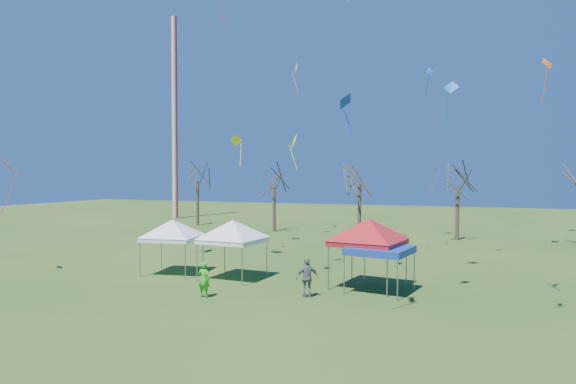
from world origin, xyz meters
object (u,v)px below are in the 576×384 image
Objects in this scene: tree_0 at (197,165)px; tent_white_mid at (233,224)px; tree_2 at (360,165)px; person_grey at (307,278)px; radio_mast at (175,118)px; tent_red at (368,223)px; person_green at (204,280)px; tree_1 at (274,171)px; tent_blue at (380,250)px; tree_3 at (458,167)px; tent_white_west at (172,223)px.

tree_0 is 2.08× the size of tent_white_mid.
tree_2 reaches higher than person_grey.
radio_mast is 2.96× the size of tree_0.
tent_red is at bearing -44.60° from radio_mast.
tree_2 is 5.16× the size of person_green.
tree_2 reaches higher than tent_red.
tree_1 is 27.03m from person_green.
tent_blue is at bearing -2.52° from tent_white_mid.
tree_3 is at bearing -16.31° from radio_mast.
tree_0 reaches higher than person_green.
tree_1 is 4.75× the size of person_green.
tree_2 is 2.02× the size of tent_white_mid.
tree_3 is 1.96× the size of tent_white_mid.
tree_1 is 1.86× the size of tent_white_mid.
tree_2 is 21.52m from tent_white_mid.
tree_0 is 2.72× the size of tent_blue.
tree_2 is at bearing -9.24° from tree_0.
person_green is (-4.32, -1.64, -0.09)m from person_grey.
tent_red is at bearing -76.02° from tree_2.
tent_red is 1.58m from tent_blue.
tree_1 reaches higher than tent_red.
tree_0 is 34.86m from tent_blue.
radio_mast is 36.04m from tree_3.
tree_0 reaches higher than tent_blue.
person_grey is (28.67, -33.31, -11.62)m from radio_mast.
tent_white_mid is at bearing -62.25° from person_grey.
tent_white_mid is 2.29× the size of person_grey.
tent_white_west is (12.75, -24.10, -3.69)m from tree_0.
tent_blue is (-2.52, -21.17, -4.13)m from tree_3.
person_grey is (-5.37, -23.35, -5.20)m from tree_3.
tent_white_mid is at bearing -76.90° from person_green.
radio_mast is at bearing 127.55° from tent_white_mid.
tree_1 is 2.43× the size of tent_blue.
tent_white_mid is (3.76, -0.07, 0.09)m from tent_white_west.
tent_white_west is (2.67, -21.37, -3.00)m from tree_1.
tent_white_west is at bearing -105.19° from tree_2.
tree_0 is 4.78× the size of person_grey.
tree_3 is at bearing 63.54° from tent_white_mid.
person_green is at bearing -111.19° from tree_3.
tent_white_mid reaches higher than person_green.
tent_blue is at bearing -148.14° from person_green.
radio_mast is 44.17m from person_green.
tent_white_west is (-5.73, -21.10, -3.50)m from tree_2.
tent_blue reaches higher than person_grey.
tree_1 is at bearing -28.48° from radio_mast.
tree_0 reaches higher than tent_white_mid.
person_grey is 4.62m from person_green.
tent_red reaches higher than person_green.
tent_white_west is 0.89× the size of tent_red.
radio_mast is 15.76× the size of person_green.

